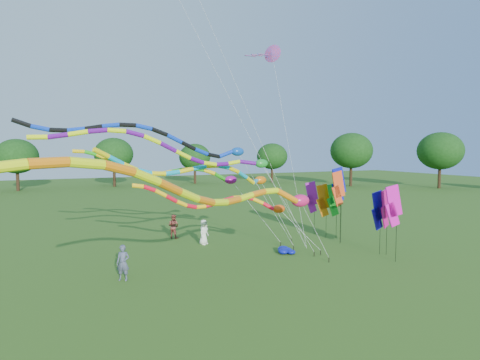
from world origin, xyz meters
name	(u,v)px	position (x,y,z in m)	size (l,w,h in m)	color
ground	(309,276)	(0.00, 0.00, 0.00)	(160.00, 160.00, 0.00)	#275616
tree_ring	(275,172)	(-3.42, -2.29, 5.63)	(117.68, 117.79, 9.67)	#382314
tube_kite_red	(230,203)	(-2.88, 3.88, 3.54)	(11.20, 1.34, 5.33)	black
tube_kite_orange	(230,193)	(-5.40, -2.07, 4.83)	(15.62, 7.60, 7.08)	black
tube_kite_purple	(187,152)	(-5.85, 2.42, 6.45)	(15.15, 1.51, 8.18)	black
tube_kite_blue	(164,141)	(-6.47, 4.73, 7.09)	(15.63, 1.20, 8.66)	black
tube_kite_cyan	(213,173)	(-3.87, 4.00, 5.25)	(13.27, 4.88, 7.17)	black
tube_kite_green	(175,171)	(-4.82, 8.57, 5.18)	(12.56, 4.60, 7.14)	black
delta_kite_high_c	(272,53)	(2.80, 9.25, 13.65)	(3.14, 6.17, 14.61)	black
banner_pole_blue_b	(339,185)	(6.05, 5.39, 4.11)	(1.16, 0.17, 5.38)	black
banner_pole_orange	(323,200)	(6.03, 7.10, 2.82)	(1.13, 0.41, 4.08)	black
banner_pole_blue_a	(378,210)	(6.23, 1.74, 2.82)	(1.16, 0.21, 4.07)	black
banner_pole_red	(338,189)	(5.76, 5.07, 3.89)	(1.16, 0.08, 5.15)	black
banner_pole_magenta_a	(393,206)	(5.88, 0.15, 3.32)	(1.16, 0.28, 4.58)	black
banner_pole_green	(334,200)	(6.56, 6.57, 2.91)	(1.16, 0.27, 4.17)	black
banner_pole_violet	(312,197)	(6.06, 8.65, 2.89)	(1.15, 0.34, 4.14)	black
banner_pole_magenta_b	(386,208)	(6.58, 1.47, 2.95)	(1.12, 0.46, 4.21)	black
blue_nylon_heap	(280,250)	(0.87, 4.62, 0.20)	(1.62, 1.11, 0.47)	#0B1597
person_a	(204,232)	(-2.74, 8.86, 0.87)	(0.85, 0.55, 1.73)	silver
person_b	(123,263)	(-8.99, 3.28, 0.91)	(0.66, 0.43, 1.82)	#474C63
person_c	(173,226)	(-4.14, 11.66, 0.89)	(0.86, 0.67, 1.78)	brown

